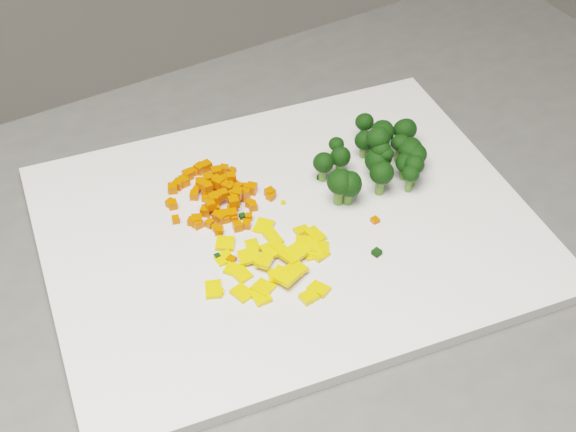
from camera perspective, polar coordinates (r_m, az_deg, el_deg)
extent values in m
cube|color=white|center=(0.79, 0.00, -0.86)|extent=(0.52, 0.44, 0.01)
cube|color=#D54202|center=(0.83, -5.68, 2.65)|extent=(0.01, 0.01, 0.01)
cube|color=#D54202|center=(0.82, -5.12, 2.53)|extent=(0.01, 0.01, 0.01)
cube|color=#D54202|center=(0.81, -3.04, 1.69)|extent=(0.01, 0.01, 0.01)
cube|color=#D54202|center=(0.80, -3.89, 1.49)|extent=(0.01, 0.01, 0.01)
cube|color=#D54202|center=(0.82, -4.16, 2.23)|extent=(0.01, 0.01, 0.01)
cube|color=#D54202|center=(0.79, -7.99, -0.25)|extent=(0.01, 0.01, 0.01)
cube|color=#D54202|center=(0.82, -6.52, 1.84)|extent=(0.01, 0.01, 0.01)
cube|color=#D54202|center=(0.80, -3.64, 1.60)|extent=(0.01, 0.01, 0.01)
cube|color=#D54202|center=(0.81, -4.55, 2.16)|extent=(0.01, 0.01, 0.01)
cube|color=#D54202|center=(0.79, -4.54, 0.04)|extent=(0.01, 0.01, 0.01)
cube|color=#D54202|center=(0.79, -4.05, 0.33)|extent=(0.01, 0.01, 0.01)
cube|color=#D54202|center=(0.80, -4.64, 1.55)|extent=(0.01, 0.01, 0.01)
cube|color=#D54202|center=(0.82, -2.78, 1.93)|extent=(0.01, 0.01, 0.01)
cube|color=#D54202|center=(0.81, -8.33, 0.90)|extent=(0.01, 0.01, 0.01)
cube|color=#D54202|center=(0.81, -3.55, 2.09)|extent=(0.01, 0.01, 0.01)
cube|color=#D54202|center=(0.79, -2.80, -0.08)|extent=(0.01, 0.01, 0.01)
cube|color=#D54202|center=(0.83, -4.55, 2.48)|extent=(0.01, 0.01, 0.01)
cube|color=#D54202|center=(0.78, -4.90, -1.08)|extent=(0.01, 0.01, 0.01)
cube|color=#D54202|center=(0.84, -5.11, 3.11)|extent=(0.01, 0.01, 0.01)
cube|color=#D54202|center=(0.81, -5.87, 1.24)|extent=(0.01, 0.01, 0.01)
cube|color=#D54202|center=(0.84, -3.99, 3.24)|extent=(0.01, 0.01, 0.01)
cube|color=#D54202|center=(0.80, -2.53, 0.70)|extent=(0.01, 0.01, 0.01)
cube|color=#D54202|center=(0.85, -4.62, 3.37)|extent=(0.01, 0.01, 0.01)
cube|color=#D54202|center=(0.83, -7.38, 2.43)|extent=(0.01, 0.01, 0.01)
cube|color=#D54202|center=(0.79, -6.86, -0.39)|extent=(0.01, 0.01, 0.01)
cube|color=#D54202|center=(0.83, -8.21, 1.96)|extent=(0.01, 0.01, 0.01)
cube|color=#D54202|center=(0.82, -4.99, 1.53)|extent=(0.01, 0.01, 0.01)
cube|color=#D54202|center=(0.85, -6.29, 3.37)|extent=(0.01, 0.01, 0.01)
cube|color=#D54202|center=(0.81, -1.24, 1.40)|extent=(0.01, 0.01, 0.01)
cube|color=#D54202|center=(0.82, -5.26, 2.05)|extent=(0.01, 0.01, 0.01)
cube|color=#D54202|center=(0.82, -6.68, 1.48)|extent=(0.01, 0.01, 0.01)
cube|color=#D54202|center=(0.82, -3.19, 2.04)|extent=(0.01, 0.01, 0.01)
cube|color=#D54202|center=(0.78, -2.96, -0.59)|extent=(0.01, 0.01, 0.01)
cube|color=#D54202|center=(0.81, -1.29, 1.67)|extent=(0.01, 0.01, 0.01)
cube|color=#D54202|center=(0.82, -4.03, 2.75)|extent=(0.01, 0.01, 0.01)
cube|color=#D54202|center=(0.82, -5.19, 1.94)|extent=(0.01, 0.01, 0.01)
cube|color=#D54202|center=(0.82, -5.80, 1.56)|extent=(0.01, 0.01, 0.01)
cube|color=#D54202|center=(0.79, -6.50, -0.33)|extent=(0.01, 0.01, 0.01)
cube|color=#D54202|center=(0.81, -8.20, 0.81)|extent=(0.01, 0.01, 0.01)
cube|color=#D54202|center=(0.83, -6.24, 2.32)|extent=(0.01, 0.01, 0.01)
cube|color=#D54202|center=(0.79, -4.81, -0.14)|extent=(0.01, 0.01, 0.01)
cube|color=#D54202|center=(0.82, -4.01, 2.21)|extent=(0.01, 0.01, 0.01)
cube|color=#D54202|center=(0.85, -5.83, 3.56)|extent=(0.01, 0.01, 0.01)
cube|color=#D54202|center=(0.81, -5.77, 1.98)|extent=(0.01, 0.01, 0.01)
cube|color=#D54202|center=(0.81, -3.23, 1.54)|extent=(0.01, 0.01, 0.01)
cube|color=#D54202|center=(0.79, -3.89, 1.00)|extent=(0.01, 0.01, 0.01)
cube|color=#D54202|center=(0.78, -3.61, -0.74)|extent=(0.01, 0.01, 0.01)
cube|color=#D54202|center=(0.81, -5.72, 2.05)|extent=(0.01, 0.01, 0.01)
cube|color=#D54202|center=(0.82, -5.75, 1.82)|extent=(0.01, 0.01, 0.01)
cube|color=#D54202|center=(0.81, -4.97, 2.37)|extent=(0.01, 0.01, 0.01)
cube|color=#D54202|center=(0.84, -7.54, 2.60)|extent=(0.01, 0.01, 0.01)
cube|color=#D54202|center=(0.83, -7.81, 2.25)|extent=(0.01, 0.01, 0.01)
cube|color=#D54202|center=(0.78, -5.60, -0.53)|extent=(0.01, 0.01, 0.01)
cube|color=#D54202|center=(0.80, -5.88, 0.35)|extent=(0.01, 0.01, 0.01)
cube|color=#D54202|center=(0.79, -5.54, 0.79)|extent=(0.01, 0.01, 0.01)
cube|color=#D54202|center=(0.84, -7.13, 2.93)|extent=(0.01, 0.01, 0.01)
cube|color=#D54202|center=(0.80, -5.09, 1.36)|extent=(0.01, 0.01, 0.01)
cube|color=#D54202|center=(0.81, -6.02, 2.21)|extent=(0.01, 0.01, 0.01)
cube|color=#D54202|center=(0.82, -2.61, 1.97)|extent=(0.01, 0.01, 0.01)
cube|color=#D54202|center=(0.81, -4.18, 2.00)|extent=(0.01, 0.01, 0.01)
cube|color=#D54202|center=(0.84, -4.55, 3.34)|extent=(0.01, 0.01, 0.01)
cube|color=#D54202|center=(0.79, -3.81, -0.15)|extent=(0.01, 0.01, 0.01)
cube|color=#D54202|center=(0.79, -4.45, -0.19)|extent=(0.01, 0.01, 0.01)
cube|color=#D54202|center=(0.78, -5.18, -0.85)|extent=(0.01, 0.01, 0.01)
cube|color=#D54202|center=(0.85, -6.70, 3.17)|extent=(0.01, 0.01, 0.01)
cube|color=#D54202|center=(0.79, -6.44, -0.52)|extent=(0.01, 0.01, 0.01)
cube|color=#D54202|center=(0.79, -3.98, 0.09)|extent=(0.01, 0.01, 0.01)
cube|color=#D54202|center=(0.80, -5.30, 1.22)|extent=(0.01, 0.01, 0.01)
cube|color=#D54202|center=(0.79, -5.04, 0.00)|extent=(0.01, 0.01, 0.01)
cube|color=#D54202|center=(0.80, -5.19, 0.52)|extent=(0.01, 0.01, 0.01)
cube|color=#D54202|center=(0.80, -2.71, 0.89)|extent=(0.01, 0.01, 0.01)
cube|color=#FCB50D|center=(0.74, -3.29, -4.19)|extent=(0.02, 0.02, 0.01)
cube|color=#FCB50D|center=(0.74, -1.71, -3.22)|extent=(0.02, 0.02, 0.01)
cube|color=#FCB50D|center=(0.74, -0.90, -4.30)|extent=(0.01, 0.02, 0.01)
cube|color=#FCB50D|center=(0.75, -1.21, -2.45)|extent=(0.02, 0.02, 0.01)
cube|color=#FCB50D|center=(0.73, -0.09, -4.36)|extent=(0.03, 0.03, 0.01)
cube|color=#FCB50D|center=(0.77, -1.07, -1.56)|extent=(0.02, 0.02, 0.01)
cube|color=#FCB50D|center=(0.74, -0.51, -4.18)|extent=(0.02, 0.02, 0.01)
cube|color=#FCB50D|center=(0.76, 1.72, -2.50)|extent=(0.02, 0.02, 0.01)
cube|color=#FCB50D|center=(0.75, 2.32, -2.76)|extent=(0.02, 0.02, 0.01)
cube|color=#FCB50D|center=(0.75, -4.57, -3.01)|extent=(0.02, 0.02, 0.01)
cube|color=#FCB50D|center=(0.73, -1.79, -5.13)|extent=(0.03, 0.03, 0.01)
cube|color=#FCB50D|center=(0.77, 1.96, -1.37)|extent=(0.02, 0.02, 0.01)
cube|color=#FCB50D|center=(0.75, 0.55, -2.61)|extent=(0.02, 0.02, 0.01)
cube|color=#FCB50D|center=(0.78, 1.00, -1.02)|extent=(0.02, 0.02, 0.01)
cube|color=#FCB50D|center=(0.74, 0.07, -2.95)|extent=(0.02, 0.02, 0.00)
cube|color=#FCB50D|center=(0.78, -1.74, -0.77)|extent=(0.02, 0.03, 0.01)
cube|color=#FCB50D|center=(0.77, -4.49, -1.98)|extent=(0.02, 0.02, 0.01)
cube|color=#FCB50D|center=(0.76, 1.21, -1.95)|extent=(0.02, 0.02, 0.01)
cube|color=#FCB50D|center=(0.76, 2.26, -2.26)|extent=(0.02, 0.02, 0.01)
cube|color=#FCB50D|center=(0.73, 0.45, -3.96)|extent=(0.01, 0.02, 0.00)
cube|color=#FCB50D|center=(0.74, -3.96, -3.79)|extent=(0.02, 0.02, 0.00)
cube|color=#FCB50D|center=(0.73, 0.50, -3.84)|extent=(0.03, 0.03, 0.01)
cube|color=#FCB50D|center=(0.73, 2.21, -5.19)|extent=(0.02, 0.02, 0.01)
cube|color=#FCB50D|center=(0.76, -2.54, -2.12)|extent=(0.01, 0.02, 0.00)
cube|color=#FCB50D|center=(0.75, -2.79, -2.86)|extent=(0.02, 0.02, 0.01)
cube|color=#FCB50D|center=(0.73, -5.32, -5.21)|extent=(0.02, 0.02, 0.00)
cube|color=#FCB50D|center=(0.72, 1.49, -5.78)|extent=(0.02, 0.02, 0.01)
cube|color=#FCB50D|center=(0.72, -3.27, -5.49)|extent=(0.02, 0.02, 0.01)
cube|color=#FCB50D|center=(0.75, -0.59, -2.29)|extent=(0.02, 0.02, 0.00)
cube|color=#FCB50D|center=(0.72, -1.96, -5.74)|extent=(0.02, 0.02, 0.01)
cube|color=#FCB50D|center=(0.72, -4.84, -5.38)|extent=(0.01, 0.01, 0.00)
cube|color=black|center=(0.79, -3.26, 0.00)|extent=(0.01, 0.01, 0.00)
cube|color=black|center=(0.76, -5.04, -2.87)|extent=(0.01, 0.01, 0.00)
cube|color=#FCB50D|center=(0.81, -0.34, 0.97)|extent=(0.01, 0.01, 0.00)
cube|color=#FCB50D|center=(0.74, -3.35, -3.91)|extent=(0.01, 0.01, 0.00)
cube|color=#D54202|center=(0.75, -4.05, -3.11)|extent=(0.01, 0.01, 0.01)
cube|color=#D54202|center=(0.79, 6.21, -0.30)|extent=(0.01, 0.01, 0.00)
cube|color=black|center=(0.84, 2.40, 2.80)|extent=(0.01, 0.01, 0.01)
cube|color=black|center=(0.76, 0.28, -2.43)|extent=(0.01, 0.01, 0.00)
cube|color=black|center=(0.76, 6.33, -2.59)|extent=(0.01, 0.01, 0.01)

